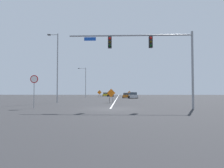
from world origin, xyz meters
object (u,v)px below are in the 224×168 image
Objects in this scene: construction_sign_right_shoulder at (111,94)px; car_orange_far at (126,96)px; traffic_signal_assembly at (151,50)px; construction_sign_left_shoulder at (129,93)px; street_lamp_near_left at (85,81)px; car_yellow_mid at (106,94)px; car_black_near at (110,95)px; car_silver_approaching at (133,95)px; construction_sign_right_lane at (99,93)px; stop_sign at (34,85)px; street_lamp_mid_left at (57,65)px.

construction_sign_right_shoulder is 25.39m from car_orange_far.
traffic_signal_assembly reaches higher than construction_sign_left_shoulder.
street_lamp_near_left is at bearing 166.79° from car_orange_far.
car_yellow_mid is (-8.51, 9.85, -0.51)m from construction_sign_left_shoulder.
construction_sign_left_shoulder reaches higher than car_black_near.
car_black_near is at bearing 109.22° from car_silver_approaching.
street_lamp_near_left is 2.02× the size of car_black_near.
car_yellow_mid is (0.89, 13.93, -0.69)m from construction_sign_right_lane.
construction_sign_right_lane is at bearing -156.56° from construction_sign_left_shoulder.
stop_sign is 1.47× the size of construction_sign_right_lane.
car_silver_approaching is at bearing 89.68° from traffic_signal_assembly.
traffic_signal_assembly is 2.59× the size of car_silver_approaching.
car_yellow_mid is (3.52, 49.11, -4.74)m from street_lamp_mid_left.
car_yellow_mid is at bearing 85.90° from street_lamp_mid_left.
traffic_signal_assembly is at bearing -83.01° from car_black_near.
street_lamp_mid_left is at bearing 138.87° from traffic_signal_assembly.
car_black_near is at bearing 61.78° from street_lamp_near_left.
construction_sign_right_shoulder reaches higher than construction_sign_left_shoulder.
street_lamp_near_left is at bearing -118.22° from car_black_near.
construction_sign_left_shoulder is at bearing -11.17° from car_black_near.
construction_sign_right_lane is at bearing 98.50° from construction_sign_right_shoulder.
street_lamp_near_left is at bearing 91.50° from street_lamp_mid_left.
construction_sign_left_shoulder is 0.47× the size of car_yellow_mid.
car_yellow_mid is (-8.50, 59.60, -4.75)m from traffic_signal_assembly.
construction_sign_right_lane is 0.54× the size of car_orange_far.
street_lamp_near_left reaches higher than car_black_near.
car_black_near is at bearing 59.39° from construction_sign_right_lane.
car_black_near is (6.51, 12.13, -3.93)m from street_lamp_near_left.
construction_sign_right_shoulder is at bearing -81.50° from construction_sign_right_lane.
car_orange_far is at bearing -13.21° from street_lamp_near_left.
street_lamp_mid_left is at bearing -94.10° from car_yellow_mid.
car_black_near is at bearing 108.48° from car_orange_far.
stop_sign is (-11.02, 0.23, -3.21)m from traffic_signal_assembly.
stop_sign reaches higher than car_orange_far.
street_lamp_mid_left reaches higher than car_yellow_mid.
car_silver_approaching is at bearing 61.04° from street_lamp_mid_left.
car_yellow_mid is at bearing 107.09° from car_orange_far.
traffic_signal_assembly is 3.64× the size of stop_sign.
construction_sign_right_lane reaches higher than construction_sign_left_shoulder.
car_silver_approaching is at bearing 70.87° from stop_sign.
car_silver_approaching is 19.53m from car_black_near.
car_silver_approaching is (9.57, -13.13, -0.66)m from construction_sign_right_lane.
construction_sign_right_lane is 12.51m from car_orange_far.
street_lamp_near_left is 1.89× the size of car_silver_approaching.
street_lamp_near_left is at bearing -139.54° from construction_sign_left_shoulder.
street_lamp_near_left is 21.54m from car_yellow_mid.
traffic_signal_assembly is 46.80m from construction_sign_right_lane.
car_silver_approaching is (0.17, -17.21, -0.47)m from construction_sign_left_shoulder.
construction_sign_right_shoulder is 22.03m from car_silver_approaching.
construction_sign_right_lane is at bearing 101.62° from traffic_signal_assembly.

